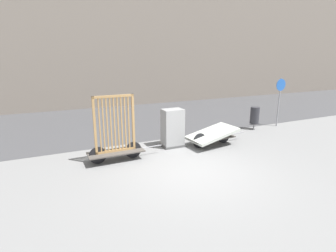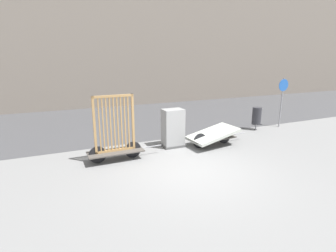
{
  "view_description": "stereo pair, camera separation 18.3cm",
  "coord_description": "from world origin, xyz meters",
  "px_view_note": "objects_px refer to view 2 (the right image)",
  "views": [
    {
      "loc": [
        -3.6,
        -6.05,
        3.19
      ],
      "look_at": [
        0.0,
        1.74,
        0.95
      ],
      "focal_mm": 28.0,
      "sensor_mm": 36.0,
      "label": 1
    },
    {
      "loc": [
        -3.43,
        -6.12,
        3.19
      ],
      "look_at": [
        0.0,
        1.74,
        0.95
      ],
      "focal_mm": 28.0,
      "sensor_mm": 36.0,
      "label": 2
    }
  ],
  "objects_px": {
    "utility_cabinet": "(173,129)",
    "bike_cart_with_bedframe": "(115,139)",
    "bike_cart_with_mattress": "(213,135)",
    "sign_post": "(282,95)",
    "trash_bin": "(257,116)"
  },
  "relations": [
    {
      "from": "utility_cabinet",
      "to": "trash_bin",
      "type": "height_order",
      "value": "utility_cabinet"
    },
    {
      "from": "bike_cart_with_bedframe",
      "to": "bike_cart_with_mattress",
      "type": "xyz_separation_m",
      "value": [
        3.63,
        0.0,
        -0.3
      ]
    },
    {
      "from": "utility_cabinet",
      "to": "trash_bin",
      "type": "relative_size",
      "value": 1.35
    },
    {
      "from": "bike_cart_with_bedframe",
      "to": "bike_cart_with_mattress",
      "type": "distance_m",
      "value": 3.64
    },
    {
      "from": "bike_cart_with_mattress",
      "to": "trash_bin",
      "type": "distance_m",
      "value": 3.23
    },
    {
      "from": "bike_cart_with_bedframe",
      "to": "trash_bin",
      "type": "distance_m",
      "value": 6.75
    },
    {
      "from": "trash_bin",
      "to": "bike_cart_with_mattress",
      "type": "bearing_deg",
      "value": -160.01
    },
    {
      "from": "bike_cart_with_bedframe",
      "to": "sign_post",
      "type": "relative_size",
      "value": 1.07
    },
    {
      "from": "utility_cabinet",
      "to": "sign_post",
      "type": "bearing_deg",
      "value": 5.54
    },
    {
      "from": "bike_cart_with_bedframe",
      "to": "utility_cabinet",
      "type": "xyz_separation_m",
      "value": [
        2.24,
        0.53,
        -0.06
      ]
    },
    {
      "from": "utility_cabinet",
      "to": "bike_cart_with_mattress",
      "type": "bearing_deg",
      "value": -20.76
    },
    {
      "from": "bike_cart_with_mattress",
      "to": "sign_post",
      "type": "xyz_separation_m",
      "value": [
        4.44,
        1.09,
        1.08
      ]
    },
    {
      "from": "bike_cart_with_bedframe",
      "to": "utility_cabinet",
      "type": "height_order",
      "value": "bike_cart_with_bedframe"
    },
    {
      "from": "bike_cart_with_bedframe",
      "to": "sign_post",
      "type": "distance_m",
      "value": 8.18
    },
    {
      "from": "utility_cabinet",
      "to": "bike_cart_with_bedframe",
      "type": "bearing_deg",
      "value": -166.73
    }
  ]
}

